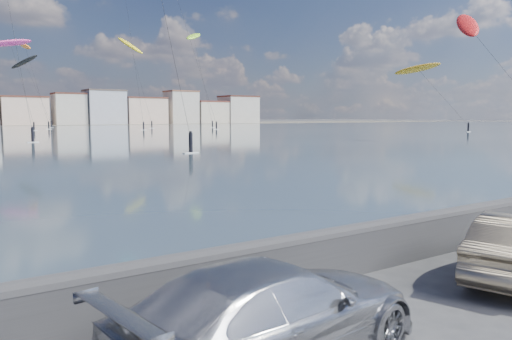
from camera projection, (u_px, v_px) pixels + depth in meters
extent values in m
cube|color=#28282B|center=(250.00, 275.00, 9.12)|extent=(400.00, 0.35, 0.90)
cylinder|color=#28282B|center=(250.00, 251.00, 9.08)|extent=(400.00, 0.36, 0.36)
cube|color=beige|center=(23.00, 112.00, 173.97)|extent=(15.00, 12.00, 9.50)
cube|color=#562D23|center=(23.00, 97.00, 173.42)|extent=(15.30, 12.24, 0.60)
cube|color=beige|center=(69.00, 110.00, 182.49)|extent=(11.00, 9.00, 11.00)
cube|color=#562D23|center=(69.00, 94.00, 181.86)|extent=(11.22, 9.18, 0.60)
cube|color=#B2B7C6|center=(105.00, 108.00, 189.63)|extent=(14.00, 11.00, 12.50)
cube|color=#4C423D|center=(104.00, 91.00, 188.92)|extent=(14.28, 11.22, 0.60)
cube|color=beige|center=(144.00, 111.00, 198.37)|extent=(16.00, 12.00, 10.00)
cube|color=#562D23|center=(143.00, 98.00, 197.79)|extent=(16.32, 12.24, 0.60)
cube|color=beige|center=(181.00, 108.00, 207.36)|extent=(12.00, 10.00, 13.00)
cube|color=brown|center=(181.00, 91.00, 206.63)|extent=(12.24, 10.20, 0.60)
cube|color=beige|center=(210.00, 113.00, 215.08)|extent=(14.00, 11.00, 9.00)
cube|color=brown|center=(210.00, 102.00, 214.55)|extent=(14.28, 11.22, 0.60)
cube|color=beige|center=(238.00, 110.00, 222.99)|extent=(15.00, 12.00, 11.50)
cube|color=#562D23|center=(238.00, 97.00, 222.33)|extent=(15.30, 12.24, 0.60)
imported|color=#ABACB2|center=(273.00, 312.00, 6.76)|extent=(5.04, 2.62, 1.40)
ellipsoid|color=orange|center=(25.00, 46.00, 131.52)|extent=(3.61, 10.15, 3.41)
cube|color=white|center=(49.00, 129.00, 123.08)|extent=(1.40, 0.42, 0.08)
cylinder|color=black|center=(49.00, 125.00, 122.99)|extent=(0.36, 0.36, 1.70)
sphere|color=black|center=(49.00, 122.00, 122.89)|extent=(0.28, 0.28, 0.28)
cylinder|color=black|center=(36.00, 84.00, 127.23)|extent=(2.15, 14.52, 20.34)
ellipsoid|color=#BF8C19|center=(418.00, 69.00, 111.07)|extent=(9.47, 8.88, 4.01)
cube|color=white|center=(468.00, 132.00, 102.24)|extent=(1.40, 0.42, 0.08)
cylinder|color=black|center=(468.00, 127.00, 102.14)|extent=(0.36, 0.36, 1.70)
sphere|color=black|center=(469.00, 123.00, 102.04)|extent=(0.28, 0.28, 0.28)
cylinder|color=black|center=(442.00, 96.00, 106.59)|extent=(0.47, 12.84, 12.48)
cube|color=white|center=(33.00, 142.00, 62.21)|extent=(1.40, 0.42, 0.08)
cylinder|color=black|center=(33.00, 135.00, 62.12)|extent=(0.36, 0.36, 1.70)
sphere|color=black|center=(32.00, 128.00, 62.02)|extent=(0.28, 0.28, 0.28)
cylinder|color=black|center=(11.00, 16.00, 65.36)|extent=(1.73, 13.09, 30.09)
cube|color=white|center=(144.00, 130.00, 115.28)|extent=(1.40, 0.42, 0.08)
cylinder|color=black|center=(144.00, 126.00, 115.18)|extent=(0.36, 0.36, 1.70)
sphere|color=black|center=(143.00, 122.00, 115.08)|extent=(0.28, 0.28, 0.28)
cylinder|color=black|center=(133.00, 53.00, 119.31)|extent=(1.15, 13.88, 34.17)
ellipsoid|color=yellow|center=(130.00, 46.00, 140.37)|extent=(6.91, 8.56, 5.72)
cube|color=white|center=(152.00, 128.00, 132.44)|extent=(1.40, 0.42, 0.08)
cylinder|color=black|center=(152.00, 125.00, 132.35)|extent=(0.36, 0.36, 1.70)
sphere|color=black|center=(152.00, 121.00, 132.25)|extent=(0.28, 0.28, 0.28)
cylinder|color=black|center=(141.00, 83.00, 136.34)|extent=(0.61, 13.05, 21.70)
cube|color=white|center=(216.00, 129.00, 120.80)|extent=(1.40, 0.42, 0.08)
cylinder|color=black|center=(216.00, 126.00, 120.70)|extent=(0.36, 0.36, 1.70)
sphere|color=black|center=(216.00, 122.00, 120.60)|extent=(0.28, 0.28, 0.28)
cylinder|color=black|center=(194.00, 53.00, 123.94)|extent=(3.79, 15.10, 34.93)
ellipsoid|color=black|center=(24.00, 62.00, 144.56)|extent=(8.12, 5.60, 5.11)
cube|color=white|center=(51.00, 128.00, 137.79)|extent=(1.40, 0.42, 0.08)
cylinder|color=black|center=(51.00, 124.00, 137.69)|extent=(0.36, 0.36, 1.70)
sphere|color=black|center=(51.00, 121.00, 137.60)|extent=(0.28, 0.28, 0.28)
cylinder|color=black|center=(37.00, 92.00, 141.11)|extent=(3.86, 13.29, 17.60)
ellipsoid|color=#8CD826|center=(193.00, 36.00, 147.09)|extent=(7.84, 6.46, 4.11)
cube|color=white|center=(212.00, 128.00, 136.88)|extent=(1.40, 0.42, 0.08)
cylinder|color=black|center=(212.00, 124.00, 136.78)|extent=(0.36, 0.36, 1.70)
sphere|color=black|center=(212.00, 121.00, 136.69)|extent=(0.28, 0.28, 0.28)
cylinder|color=black|center=(203.00, 78.00, 141.92)|extent=(1.99, 14.59, 25.34)
ellipsoid|color=red|center=(467.00, 25.00, 65.83)|extent=(7.35, 7.44, 5.14)
cylinder|color=black|center=(509.00, 76.00, 62.90)|extent=(2.63, 10.72, 13.97)
cube|color=white|center=(191.00, 153.00, 44.45)|extent=(1.40, 0.42, 0.08)
cylinder|color=black|center=(191.00, 143.00, 44.36)|extent=(0.36, 0.36, 1.70)
sphere|color=black|center=(191.00, 133.00, 44.26)|extent=(0.28, 0.28, 0.28)
ellipsoid|color=#E5338C|center=(11.00, 43.00, 121.40)|extent=(10.85, 5.67, 3.90)
cube|color=white|center=(34.00, 130.00, 111.71)|extent=(1.40, 0.42, 0.08)
cylinder|color=black|center=(34.00, 126.00, 111.62)|extent=(0.36, 0.36, 1.70)
sphere|color=black|center=(34.00, 122.00, 111.52)|extent=(0.28, 0.28, 0.28)
cylinder|color=black|center=(22.00, 82.00, 116.49)|extent=(1.67, 15.64, 19.71)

